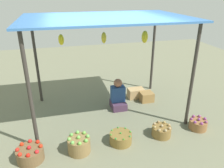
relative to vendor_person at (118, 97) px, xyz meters
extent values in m
plane|color=#707258|center=(-0.32, -0.11, -0.30)|extent=(14.00, 14.00, 0.00)
cylinder|color=#38332D|center=(-1.91, -1.10, 0.82)|extent=(0.07, 0.07, 2.23)
cylinder|color=#38332D|center=(1.28, -1.10, 0.82)|extent=(0.07, 0.07, 2.23)
cylinder|color=#38332D|center=(-1.91, 0.88, 0.82)|extent=(0.07, 0.07, 2.23)
cylinder|color=#38332D|center=(1.28, 0.88, 0.82)|extent=(0.07, 0.07, 2.23)
cube|color=#3E74BA|center=(-0.32, -0.11, 1.96)|extent=(3.49, 2.28, 0.04)
ellipsoid|color=yellow|center=(-1.27, 0.12, 1.49)|extent=(0.12, 0.12, 0.24)
ellipsoid|color=yellow|center=(-0.32, 0.09, 1.49)|extent=(0.11, 0.11, 0.25)
ellipsoid|color=yellow|center=(0.61, -0.05, 1.49)|extent=(0.14, 0.14, 0.28)
cube|color=#472E46|center=(0.00, -0.03, -0.21)|extent=(0.36, 0.44, 0.18)
cube|color=navy|center=(0.00, 0.02, 0.08)|extent=(0.34, 0.22, 0.40)
sphere|color=#985D45|center=(0.00, 0.02, 0.38)|extent=(0.21, 0.21, 0.21)
cylinder|color=brown|center=(-2.02, -1.43, -0.18)|extent=(0.47, 0.47, 0.24)
sphere|color=red|center=(-2.02, -1.43, -0.03)|extent=(0.07, 0.07, 0.07)
sphere|color=red|center=(-1.82, -1.43, -0.04)|extent=(0.07, 0.07, 0.07)
sphere|color=red|center=(-1.88, -1.30, -0.04)|extent=(0.07, 0.07, 0.07)
sphere|color=red|center=(-2.02, -1.24, -0.04)|extent=(0.07, 0.07, 0.07)
sphere|color=red|center=(-2.16, -1.30, -0.04)|extent=(0.07, 0.07, 0.07)
sphere|color=red|center=(-2.21, -1.43, -0.04)|extent=(0.07, 0.07, 0.07)
sphere|color=red|center=(-2.16, -1.57, -0.04)|extent=(0.07, 0.07, 0.07)
sphere|color=red|center=(-2.02, -1.63, -0.04)|extent=(0.07, 0.07, 0.07)
sphere|color=red|center=(-1.88, -1.57, -0.04)|extent=(0.07, 0.07, 0.07)
cylinder|color=olive|center=(-1.15, -1.43, -0.15)|extent=(0.42, 0.42, 0.30)
sphere|color=#73BC4A|center=(-1.15, -1.43, 0.02)|extent=(0.07, 0.07, 0.07)
sphere|color=#6CB450|center=(-0.99, -1.43, 0.02)|extent=(0.07, 0.07, 0.07)
sphere|color=#6FB146|center=(-1.03, -1.31, 0.02)|extent=(0.07, 0.07, 0.07)
sphere|color=#69BC4D|center=(-1.15, -1.26, 0.02)|extent=(0.07, 0.07, 0.07)
sphere|color=#62AB4A|center=(-1.27, -1.31, 0.02)|extent=(0.07, 0.07, 0.07)
sphere|color=#73B950|center=(-1.32, -1.43, 0.02)|extent=(0.07, 0.07, 0.07)
sphere|color=#6BB750|center=(-1.27, -1.55, 0.02)|extent=(0.07, 0.07, 0.07)
sphere|color=#67B241|center=(-1.15, -1.60, 0.02)|extent=(0.07, 0.07, 0.07)
sphere|color=#62B845|center=(-1.03, -1.55, 0.02)|extent=(0.07, 0.07, 0.07)
cylinder|color=olive|center=(-0.33, -1.37, -0.19)|extent=(0.44, 0.44, 0.21)
sphere|color=green|center=(-0.33, -1.37, -0.07)|extent=(0.04, 0.04, 0.04)
sphere|color=#3A8F27|center=(-0.14, -1.37, -0.08)|extent=(0.04, 0.04, 0.04)
sphere|color=#3A8F37|center=(-0.19, -1.23, -0.08)|extent=(0.04, 0.04, 0.04)
sphere|color=#398533|center=(-0.33, -1.17, -0.08)|extent=(0.04, 0.04, 0.04)
sphere|color=green|center=(-0.47, -1.23, -0.08)|extent=(0.04, 0.04, 0.04)
sphere|color=#408C2B|center=(-0.53, -1.37, -0.08)|extent=(0.04, 0.04, 0.04)
sphere|color=green|center=(-0.47, -1.51, -0.08)|extent=(0.04, 0.04, 0.04)
sphere|color=#3E8325|center=(-0.33, -1.57, -0.08)|extent=(0.04, 0.04, 0.04)
sphere|color=#2F8535|center=(-0.19, -1.51, -0.08)|extent=(0.04, 0.04, 0.04)
cylinder|color=brown|center=(0.55, -1.36, -0.19)|extent=(0.39, 0.39, 0.21)
sphere|color=#97815D|center=(0.55, -1.36, -0.06)|extent=(0.06, 0.06, 0.06)
sphere|color=#A18252|center=(0.71, -1.36, -0.07)|extent=(0.06, 0.06, 0.06)
sphere|color=#9F864C|center=(0.66, -1.25, -0.07)|extent=(0.06, 0.06, 0.06)
sphere|color=#96784D|center=(0.55, -1.20, -0.07)|extent=(0.06, 0.06, 0.06)
sphere|color=#9C825C|center=(0.43, -1.25, -0.07)|extent=(0.06, 0.06, 0.06)
sphere|color=#9A824D|center=(0.39, -1.36, -0.07)|extent=(0.06, 0.06, 0.06)
sphere|color=#A0875C|center=(0.43, -1.48, -0.07)|extent=(0.06, 0.06, 0.06)
sphere|color=#9A8760|center=(0.55, -1.52, -0.07)|extent=(0.06, 0.06, 0.06)
sphere|color=tan|center=(0.66, -1.48, -0.07)|extent=(0.06, 0.06, 0.06)
cylinder|color=brown|center=(1.43, -1.33, -0.20)|extent=(0.38, 0.38, 0.21)
sphere|color=#773579|center=(1.43, -1.33, -0.07)|extent=(0.06, 0.06, 0.06)
sphere|color=#813777|center=(1.58, -1.33, -0.07)|extent=(0.06, 0.06, 0.06)
sphere|color=#884173|center=(1.53, -1.21, -0.07)|extent=(0.06, 0.06, 0.06)
sphere|color=#833B74|center=(1.40, -1.18, -0.07)|extent=(0.06, 0.06, 0.06)
sphere|color=#7C3873|center=(1.29, -1.26, -0.07)|extent=(0.06, 0.06, 0.06)
sphere|color=#763676|center=(1.29, -1.39, -0.07)|extent=(0.06, 0.06, 0.06)
sphere|color=#883876|center=(1.40, -1.48, -0.07)|extent=(0.06, 0.06, 0.06)
sphere|color=#814066|center=(1.53, -1.45, -0.07)|extent=(0.06, 0.06, 0.06)
cube|color=olive|center=(0.85, 0.16, -0.17)|extent=(0.34, 0.32, 0.25)
cube|color=tan|center=(0.64, 0.41, -0.16)|extent=(0.43, 0.28, 0.27)
camera|label=1|loc=(-1.38, -4.78, 2.52)|focal=35.39mm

